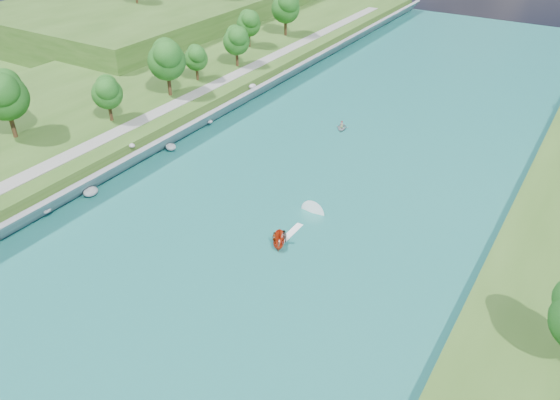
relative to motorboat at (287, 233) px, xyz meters
The scene contains 9 objects.
ground 9.74m from the motorboat, 115.30° to the right, with size 260.00×260.00×0.00m, color #2D5119.
river_water 11.98m from the motorboat, 110.32° to the left, with size 55.00×240.00×0.10m, color #19625F.
berm_west 55.31m from the motorboat, 168.30° to the left, with size 45.00×240.00×3.50m, color #2D5119.
ridge_west 122.30m from the motorboat, 135.14° to the left, with size 60.00×120.00×9.00m, color #2D5119.
riprap_bank 31.70m from the motorboat, 161.26° to the left, with size 4.21×236.00×4.05m.
riverside_path 38.44m from the motorboat, 162.99° to the left, with size 3.00×200.00×0.10m, color gray.
trees_west 46.18m from the motorboat, behind, with size 17.13×150.56×12.98m.
motorboat is the anchor object (origin of this frame).
raft 35.04m from the motorboat, 104.74° to the left, with size 2.91×3.49×1.61m.
Camera 1 is at (33.64, -40.41, 41.60)m, focal length 35.00 mm.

